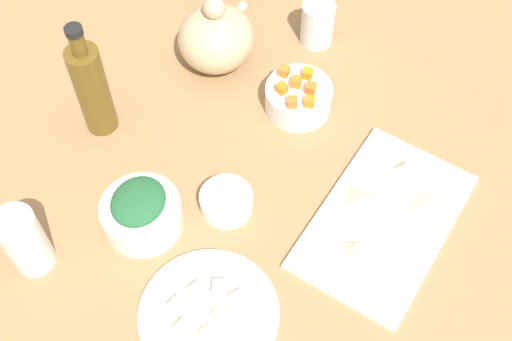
{
  "coord_description": "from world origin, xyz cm",
  "views": [
    {
      "loc": [
        -48.84,
        -38.35,
        102.51
      ],
      "look_at": [
        0.0,
        0.0,
        8.0
      ],
      "focal_mm": 46.68,
      "sensor_mm": 36.0,
      "label": 1
    }
  ],
  "objects_px": {
    "drinking_glass_0": "(25,241)",
    "drinking_glass_2": "(318,23)",
    "bottle_0": "(92,88)",
    "plate_tofu": "(209,314)",
    "bowl_carrots": "(298,98)",
    "teapot": "(216,38)",
    "cutting_board": "(384,221)",
    "bowl_small_side": "(226,202)",
    "bowl_greens": "(142,215)"
  },
  "relations": [
    {
      "from": "bowl_greens",
      "to": "cutting_board",
      "type": "bearing_deg",
      "value": -51.71
    },
    {
      "from": "plate_tofu",
      "to": "drinking_glass_2",
      "type": "bearing_deg",
      "value": 19.83
    },
    {
      "from": "bowl_carrots",
      "to": "drinking_glass_2",
      "type": "bearing_deg",
      "value": 24.25
    },
    {
      "from": "cutting_board",
      "to": "plate_tofu",
      "type": "distance_m",
      "value": 0.33
    },
    {
      "from": "bowl_greens",
      "to": "bottle_0",
      "type": "relative_size",
      "value": 0.55
    },
    {
      "from": "bowl_carrots",
      "to": "bowl_small_side",
      "type": "relative_size",
      "value": 1.37
    },
    {
      "from": "bowl_carrots",
      "to": "drinking_glass_2",
      "type": "distance_m",
      "value": 0.18
    },
    {
      "from": "cutting_board",
      "to": "bottle_0",
      "type": "bearing_deg",
      "value": 105.4
    },
    {
      "from": "bowl_small_side",
      "to": "plate_tofu",
      "type": "bearing_deg",
      "value": -148.52
    },
    {
      "from": "bowl_greens",
      "to": "teapot",
      "type": "height_order",
      "value": "teapot"
    },
    {
      "from": "bowl_greens",
      "to": "drinking_glass_2",
      "type": "distance_m",
      "value": 0.53
    },
    {
      "from": "plate_tofu",
      "to": "bowl_carrots",
      "type": "bearing_deg",
      "value": 18.02
    },
    {
      "from": "drinking_glass_0",
      "to": "drinking_glass_2",
      "type": "distance_m",
      "value": 0.7
    },
    {
      "from": "bowl_carrots",
      "to": "bottle_0",
      "type": "xyz_separation_m",
      "value": [
        -0.26,
        0.26,
        0.08
      ]
    },
    {
      "from": "bowl_carrots",
      "to": "drinking_glass_0",
      "type": "bearing_deg",
      "value": 164.24
    },
    {
      "from": "bottle_0",
      "to": "drinking_glass_2",
      "type": "relative_size",
      "value": 2.67
    },
    {
      "from": "cutting_board",
      "to": "bowl_carrots",
      "type": "xyz_separation_m",
      "value": [
        0.11,
        0.26,
        0.02
      ]
    },
    {
      "from": "teapot",
      "to": "bottle_0",
      "type": "relative_size",
      "value": 0.68
    },
    {
      "from": "plate_tofu",
      "to": "drinking_glass_0",
      "type": "height_order",
      "value": "drinking_glass_0"
    },
    {
      "from": "plate_tofu",
      "to": "bowl_greens",
      "type": "distance_m",
      "value": 0.2
    },
    {
      "from": "plate_tofu",
      "to": "teapot",
      "type": "distance_m",
      "value": 0.54
    },
    {
      "from": "cutting_board",
      "to": "drinking_glass_0",
      "type": "bearing_deg",
      "value": 135.05
    },
    {
      "from": "bowl_greens",
      "to": "drinking_glass_2",
      "type": "bearing_deg",
      "value": 2.01
    },
    {
      "from": "bowl_carrots",
      "to": "teapot",
      "type": "height_order",
      "value": "teapot"
    },
    {
      "from": "bowl_greens",
      "to": "plate_tofu",
      "type": "bearing_deg",
      "value": -106.71
    },
    {
      "from": "bowl_carrots",
      "to": "drinking_glass_0",
      "type": "xyz_separation_m",
      "value": [
        -0.53,
        0.15,
        0.04
      ]
    },
    {
      "from": "teapot",
      "to": "cutting_board",
      "type": "bearing_deg",
      "value": -103.57
    },
    {
      "from": "cutting_board",
      "to": "plate_tofu",
      "type": "height_order",
      "value": "plate_tofu"
    },
    {
      "from": "bowl_greens",
      "to": "bowl_carrots",
      "type": "bearing_deg",
      "value": -8.71
    },
    {
      "from": "bottle_0",
      "to": "drinking_glass_0",
      "type": "distance_m",
      "value": 0.29
    },
    {
      "from": "teapot",
      "to": "drinking_glass_0",
      "type": "xyz_separation_m",
      "value": [
        -0.52,
        -0.05,
        0.0
      ]
    },
    {
      "from": "drinking_glass_0",
      "to": "bottle_0",
      "type": "bearing_deg",
      "value": 23.39
    },
    {
      "from": "plate_tofu",
      "to": "drinking_glass_0",
      "type": "distance_m",
      "value": 0.31
    },
    {
      "from": "teapot",
      "to": "plate_tofu",
      "type": "bearing_deg",
      "value": -141.58
    },
    {
      "from": "teapot",
      "to": "drinking_glass_2",
      "type": "relative_size",
      "value": 1.8
    },
    {
      "from": "drinking_glass_2",
      "to": "teapot",
      "type": "bearing_deg",
      "value": 144.01
    },
    {
      "from": "plate_tofu",
      "to": "bowl_greens",
      "type": "xyz_separation_m",
      "value": [
        0.06,
        0.19,
        0.02
      ]
    },
    {
      "from": "bottle_0",
      "to": "drinking_glass_2",
      "type": "bearing_deg",
      "value": -24.05
    },
    {
      "from": "bowl_small_side",
      "to": "drinking_glass_0",
      "type": "relative_size",
      "value": 0.68
    },
    {
      "from": "bowl_greens",
      "to": "bowl_carrots",
      "type": "distance_m",
      "value": 0.37
    },
    {
      "from": "drinking_glass_2",
      "to": "drinking_glass_0",
      "type": "bearing_deg",
      "value": 173.91
    },
    {
      "from": "bowl_carrots",
      "to": "cutting_board",
      "type": "bearing_deg",
      "value": -113.27
    },
    {
      "from": "bottle_0",
      "to": "drinking_glass_2",
      "type": "height_order",
      "value": "bottle_0"
    },
    {
      "from": "drinking_glass_2",
      "to": "plate_tofu",
      "type": "bearing_deg",
      "value": -160.17
    },
    {
      "from": "bowl_carrots",
      "to": "drinking_glass_2",
      "type": "relative_size",
      "value": 1.35
    },
    {
      "from": "bowl_carrots",
      "to": "bowl_small_side",
      "type": "height_order",
      "value": "bowl_carrots"
    },
    {
      "from": "plate_tofu",
      "to": "teapot",
      "type": "relative_size",
      "value": 1.32
    },
    {
      "from": "bowl_small_side",
      "to": "teapot",
      "type": "height_order",
      "value": "teapot"
    },
    {
      "from": "plate_tofu",
      "to": "teapot",
      "type": "xyz_separation_m",
      "value": [
        0.42,
        0.33,
        0.06
      ]
    },
    {
      "from": "plate_tofu",
      "to": "bowl_greens",
      "type": "bearing_deg",
      "value": 73.29
    }
  ]
}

